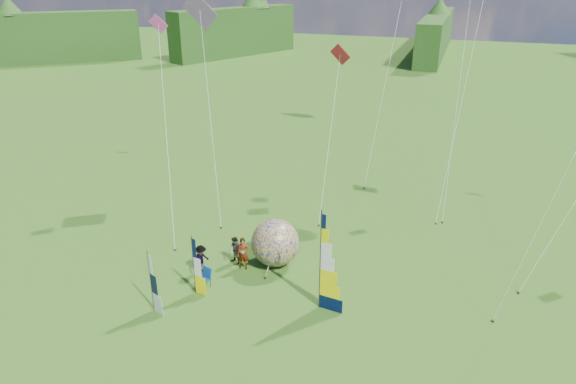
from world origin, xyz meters
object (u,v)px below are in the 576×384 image
(side_banner_left, at_px, (194,266))
(bol_inflatable, at_px, (275,243))
(spectator_b, at_px, (235,251))
(kite_whale, at_px, (467,25))
(feather_banner_main, at_px, (320,262))
(camp_chair, at_px, (204,278))
(spectator_c, at_px, (201,260))
(spectator_a, at_px, (243,254))
(spectator_d, at_px, (276,242))
(side_banner_far, at_px, (151,282))

(side_banner_left, bearing_deg, bol_inflatable, 65.14)
(spectator_b, height_order, kite_whale, kite_whale)
(feather_banner_main, xyz_separation_m, bol_inflatable, (-3.45, 3.10, -1.23))
(camp_chair, bearing_deg, side_banner_left, -89.80)
(feather_banner_main, distance_m, spectator_b, 6.32)
(spectator_b, relative_size, spectator_c, 0.97)
(spectator_a, bearing_deg, spectator_d, 42.22)
(bol_inflatable, bearing_deg, camp_chair, -128.61)
(kite_whale, bearing_deg, camp_chair, -103.69)
(spectator_a, bearing_deg, camp_chair, -130.37)
(side_banner_far, height_order, spectator_d, side_banner_far)
(spectator_c, xyz_separation_m, kite_whale, (11.97, 16.01, 11.10))
(spectator_c, bearing_deg, kite_whale, -19.66)
(spectator_a, xyz_separation_m, spectator_d, (1.25, 1.83, -0.01))
(spectator_d, bearing_deg, camp_chair, 90.89)
(side_banner_left, height_order, spectator_d, side_banner_left)
(spectator_d, relative_size, camp_chair, 1.69)
(spectator_a, bearing_deg, bol_inflatable, 20.94)
(side_banner_far, relative_size, kite_whale, 0.13)
(side_banner_left, height_order, spectator_a, side_banner_left)
(spectator_c, distance_m, kite_whale, 22.87)
(side_banner_left, xyz_separation_m, camp_chair, (0.19, 0.57, -1.05))
(spectator_c, bearing_deg, bol_inflatable, -40.22)
(side_banner_far, bearing_deg, side_banner_left, 82.60)
(side_banner_far, relative_size, spectator_c, 1.88)
(side_banner_far, bearing_deg, camp_chair, 85.31)
(spectator_d, relative_size, kite_whale, 0.08)
(feather_banner_main, height_order, camp_chair, feather_banner_main)
(spectator_d, bearing_deg, bol_inflatable, 139.90)
(side_banner_far, xyz_separation_m, camp_chair, (1.41, 2.55, -1.05))
(feather_banner_main, relative_size, kite_whale, 0.22)
(spectator_b, xyz_separation_m, camp_chair, (-0.59, -2.71, -0.28))
(spectator_a, height_order, kite_whale, kite_whale)
(spectator_a, relative_size, camp_chair, 1.71)
(spectator_b, height_order, spectator_d, spectator_d)
(side_banner_left, relative_size, side_banner_far, 1.00)
(spectator_b, distance_m, spectator_d, 2.41)
(spectator_d, height_order, camp_chair, spectator_d)
(bol_inflatable, distance_m, spectator_c, 4.17)
(spectator_b, bearing_deg, side_banner_left, -79.44)
(bol_inflatable, bearing_deg, side_banner_left, -126.20)
(side_banner_far, distance_m, bol_inflatable, 7.28)
(spectator_b, bearing_deg, camp_chair, -78.39)
(spectator_a, distance_m, kite_whale, 21.00)
(bol_inflatable, bearing_deg, feather_banner_main, -41.93)
(spectator_b, bearing_deg, bol_inflatable, 42.48)
(side_banner_left, relative_size, spectator_a, 1.71)
(camp_chair, bearing_deg, feather_banner_main, 21.51)
(side_banner_left, distance_m, bol_inflatable, 4.95)
(side_banner_left, height_order, spectator_b, side_banner_left)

